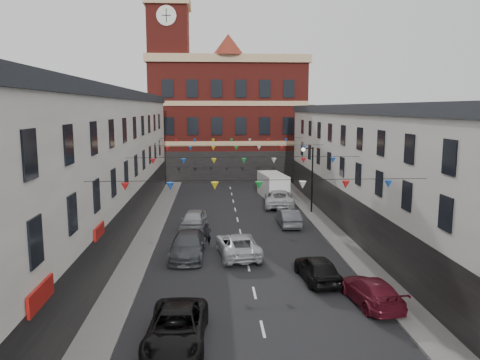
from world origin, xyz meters
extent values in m
plane|color=black|center=(0.00, 0.00, 0.00)|extent=(160.00, 160.00, 0.00)
cube|color=#605E5B|center=(-6.90, 2.00, 0.07)|extent=(1.80, 64.00, 0.15)
cube|color=#605E5B|center=(6.90, 2.00, 0.07)|extent=(1.80, 64.00, 0.15)
cube|color=beige|center=(-11.80, 1.00, 5.00)|extent=(8.00, 56.00, 10.00)
cube|color=black|center=(-11.80, 1.00, 10.35)|extent=(8.40, 56.00, 0.70)
cube|color=black|center=(-7.75, 1.00, 1.60)|extent=(0.12, 56.00, 3.20)
cube|color=silver|center=(11.80, 1.00, 4.50)|extent=(8.00, 56.00, 9.00)
cube|color=black|center=(11.80, 1.00, 9.35)|extent=(8.40, 56.00, 0.70)
cube|color=black|center=(7.75, 1.00, 1.60)|extent=(0.12, 56.00, 3.20)
cube|color=maroon|center=(0.00, 38.00, 7.50)|extent=(20.00, 12.00, 15.00)
cube|color=tan|center=(0.00, 38.00, 15.50)|extent=(20.60, 12.60, 1.00)
cone|color=maroon|center=(0.00, 33.00, 17.20)|extent=(4.00, 4.00, 2.60)
cube|color=maroon|center=(-7.50, 35.00, 12.00)|extent=(5.00, 5.00, 24.00)
cube|color=tan|center=(-7.50, 35.00, 22.50)|extent=(5.60, 5.60, 1.20)
cylinder|color=white|center=(-7.50, 32.45, 20.50)|extent=(2.40, 0.12, 2.40)
cube|color=#335025|center=(-4.00, 62.00, 5.00)|extent=(40.00, 14.00, 10.00)
cylinder|color=black|center=(6.80, 14.00, 3.00)|extent=(0.14, 0.14, 6.00)
cylinder|color=black|center=(6.40, 14.00, 5.90)|extent=(0.90, 0.10, 0.10)
sphere|color=beige|center=(5.95, 14.00, 5.80)|extent=(0.36, 0.36, 0.36)
imported|color=black|center=(-3.60, -9.10, 0.71)|extent=(2.57, 5.19, 1.41)
imported|color=#3C3F44|center=(-3.72, 2.12, 0.77)|extent=(2.39, 5.40, 1.54)
imported|color=#92969A|center=(-3.60, 8.94, 0.76)|extent=(2.29, 4.63, 1.52)
imported|color=maroon|center=(5.50, -5.69, 0.66)|extent=(2.44, 4.74, 1.32)
imported|color=black|center=(3.60, -2.54, 0.73)|extent=(2.15, 4.41, 1.45)
imported|color=#4C4E53|center=(4.01, 9.61, 0.70)|extent=(1.53, 4.27, 1.40)
imported|color=silver|center=(4.28, 17.11, 0.82)|extent=(3.36, 6.18, 1.64)
imported|color=#B1B4B9|center=(-0.51, 2.12, 0.74)|extent=(3.01, 5.54, 1.47)
cube|color=white|center=(4.33, 22.02, 1.25)|extent=(2.86, 5.89, 2.51)
imported|color=black|center=(-2.50, 4.54, 0.79)|extent=(0.58, 0.39, 1.57)
camera|label=1|loc=(-2.10, -26.82, 9.43)|focal=35.00mm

